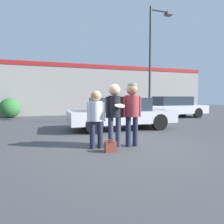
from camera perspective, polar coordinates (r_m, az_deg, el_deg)
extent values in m
plane|color=#3F3F42|center=(5.91, 3.06, -9.52)|extent=(56.00, 56.00, 0.00)
cube|color=gray|center=(16.09, -10.97, 6.36)|extent=(24.00, 0.18, 4.04)
cube|color=#B21E1E|center=(16.16, -11.01, 13.01)|extent=(24.00, 0.04, 0.30)
cylinder|color=#1E2338|center=(5.50, -5.62, -6.51)|extent=(0.15, 0.15, 0.76)
cylinder|color=#1E2338|center=(5.55, -3.40, -6.40)|extent=(0.15, 0.15, 0.76)
cylinder|color=silver|center=(5.44, -4.55, 0.27)|extent=(0.34, 0.34, 0.54)
cylinder|color=silver|center=(5.40, -6.69, -0.01)|extent=(0.09, 0.09, 0.52)
cylinder|color=silver|center=(5.50, -2.44, 0.09)|extent=(0.09, 0.09, 0.52)
sphere|color=tan|center=(5.43, -4.57, 4.60)|extent=(0.28, 0.28, 0.28)
cylinder|color=#2D3347|center=(5.58, -0.37, -5.87)|extent=(0.15, 0.15, 0.85)
cylinder|color=#2D3347|center=(5.65, 1.76, -5.75)|extent=(0.15, 0.15, 0.85)
cylinder|color=black|center=(5.54, 0.71, 1.60)|extent=(0.34, 0.34, 0.60)
cylinder|color=black|center=(5.47, -1.35, 1.34)|extent=(0.09, 0.09, 0.58)
cylinder|color=black|center=(5.61, 2.72, 1.41)|extent=(0.09, 0.09, 0.58)
sphere|color=tan|center=(5.53, 0.71, 6.36)|extent=(0.32, 0.32, 0.32)
cylinder|color=silver|center=(5.32, 2.23, 1.81)|extent=(0.27, 0.27, 0.11)
cylinder|color=#1E2338|center=(5.72, 4.66, -5.61)|extent=(0.15, 0.15, 0.85)
cylinder|color=#1E2338|center=(5.81, 6.66, -5.47)|extent=(0.15, 0.15, 0.85)
cylinder|color=maroon|center=(5.69, 5.72, 1.73)|extent=(0.40, 0.40, 0.61)
cylinder|color=maroon|center=(5.59, 3.50, 1.48)|extent=(0.09, 0.09, 0.59)
cylinder|color=maroon|center=(5.79, 7.87, 1.54)|extent=(0.09, 0.09, 0.59)
sphere|color=#8C664C|center=(5.69, 5.76, 6.39)|extent=(0.32, 0.32, 0.32)
cylinder|color=gray|center=(5.69, 5.77, 7.80)|extent=(0.26, 0.26, 0.06)
cube|color=silver|center=(8.84, 2.69, -1.26)|extent=(4.60, 1.84, 0.52)
cube|color=#28333D|center=(8.78, 2.14, 2.26)|extent=(2.39, 1.58, 0.57)
cylinder|color=black|center=(10.19, 8.52, -1.75)|extent=(0.70, 0.22, 0.70)
cylinder|color=black|center=(8.77, 13.39, -2.79)|extent=(0.70, 0.22, 0.70)
cylinder|color=black|center=(9.26, -7.45, -2.34)|extent=(0.70, 0.22, 0.70)
cylinder|color=black|center=(7.67, -5.10, -3.69)|extent=(0.70, 0.22, 0.70)
cube|color=silver|center=(14.55, 17.09, 0.76)|extent=(4.57, 1.76, 0.56)
cube|color=#28333D|center=(14.48, 16.85, 3.07)|extent=(2.38, 1.52, 0.61)
cylinder|color=black|center=(16.04, 19.58, 0.18)|extent=(0.68, 0.22, 0.68)
cylinder|color=black|center=(14.84, 23.29, -0.22)|extent=(0.68, 0.22, 0.68)
cylinder|color=black|center=(14.47, 10.69, -0.06)|extent=(0.68, 0.22, 0.68)
cylinder|color=black|center=(13.13, 14.01, -0.54)|extent=(0.68, 0.22, 0.68)
cylinder|color=#38383D|center=(10.77, 10.80, 12.68)|extent=(0.12, 0.12, 6.00)
cylinder|color=#38383D|center=(11.78, 13.53, 26.27)|extent=(1.06, 0.08, 0.08)
cube|color=#4C4C51|center=(12.02, 15.90, 25.36)|extent=(0.35, 0.35, 0.16)
sphere|color=#2D6B33|center=(15.27, -27.12, 1.04)|extent=(1.35, 1.35, 1.35)
cube|color=brown|center=(5.19, -0.39, -9.91)|extent=(0.30, 0.14, 0.27)
torus|color=brown|center=(5.15, -0.39, -8.12)|extent=(0.23, 0.23, 0.02)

